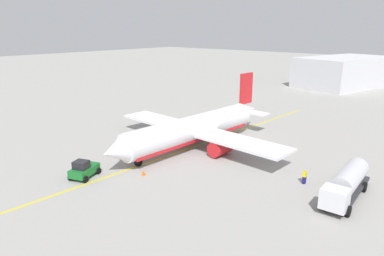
{
  "coord_description": "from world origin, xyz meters",
  "views": [
    {
      "loc": [
        36.76,
        31.82,
        17.07
      ],
      "look_at": [
        0.0,
        0.0,
        3.0
      ],
      "focal_mm": 32.49,
      "sensor_mm": 36.0,
      "label": 1
    }
  ],
  "objects_px": {
    "airplane": "(194,129)",
    "fuel_tanker": "(346,183)",
    "refueling_worker": "(304,177)",
    "safety_cone_nose": "(144,173)",
    "pushback_tug": "(84,169)"
  },
  "relations": [
    {
      "from": "airplane",
      "to": "fuel_tanker",
      "type": "height_order",
      "value": "airplane"
    },
    {
      "from": "refueling_worker",
      "to": "safety_cone_nose",
      "type": "bearing_deg",
      "value": -56.34
    },
    {
      "from": "pushback_tug",
      "to": "safety_cone_nose",
      "type": "bearing_deg",
      "value": 136.53
    },
    {
      "from": "airplane",
      "to": "refueling_worker",
      "type": "bearing_deg",
      "value": 85.24
    },
    {
      "from": "fuel_tanker",
      "to": "safety_cone_nose",
      "type": "xyz_separation_m",
      "value": [
        9.74,
        -20.31,
        -1.43
      ]
    },
    {
      "from": "airplane",
      "to": "safety_cone_nose",
      "type": "distance_m",
      "value": 12.29
    },
    {
      "from": "pushback_tug",
      "to": "safety_cone_nose",
      "type": "distance_m",
      "value": 7.0
    },
    {
      "from": "fuel_tanker",
      "to": "refueling_worker",
      "type": "relative_size",
      "value": 6.13
    },
    {
      "from": "fuel_tanker",
      "to": "refueling_worker",
      "type": "height_order",
      "value": "fuel_tanker"
    },
    {
      "from": "refueling_worker",
      "to": "safety_cone_nose",
      "type": "distance_m",
      "value": 18.76
    },
    {
      "from": "airplane",
      "to": "pushback_tug",
      "type": "distance_m",
      "value": 17.22
    },
    {
      "from": "fuel_tanker",
      "to": "pushback_tug",
      "type": "bearing_deg",
      "value": -59.49
    },
    {
      "from": "refueling_worker",
      "to": "fuel_tanker",
      "type": "bearing_deg",
      "value": 82.1
    },
    {
      "from": "fuel_tanker",
      "to": "refueling_worker",
      "type": "xyz_separation_m",
      "value": [
        -0.65,
        -4.7,
        -0.9
      ]
    },
    {
      "from": "airplane",
      "to": "fuel_tanker",
      "type": "xyz_separation_m",
      "value": [
        2.13,
        22.43,
        -0.99
      ]
    }
  ]
}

